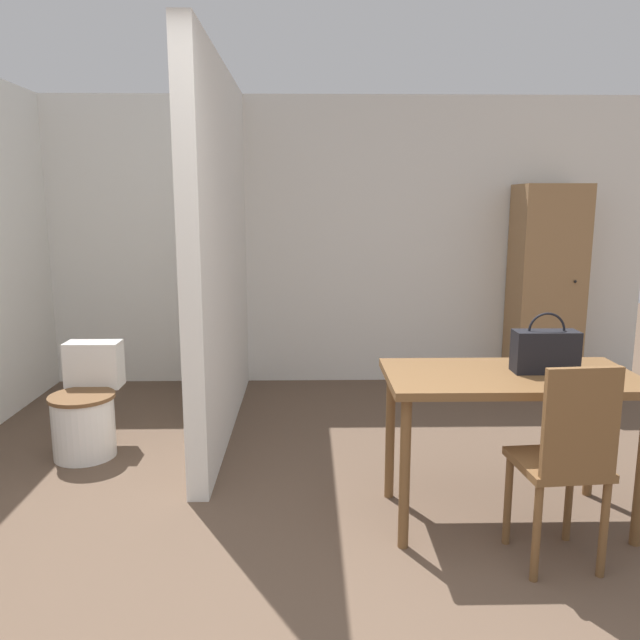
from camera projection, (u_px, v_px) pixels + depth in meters
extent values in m
cube|color=white|center=(321.00, 243.00, 5.53)|extent=(5.75, 0.12, 2.50)
cube|color=white|center=(221.00, 254.00, 4.31)|extent=(0.12, 2.35, 2.50)
cube|color=brown|center=(511.00, 377.00, 3.07)|extent=(1.23, 0.63, 0.04)
cylinder|color=brown|center=(405.00, 474.00, 2.88)|extent=(0.05, 0.05, 0.73)
cylinder|color=brown|center=(390.00, 433.00, 3.38)|extent=(0.05, 0.05, 0.73)
cylinder|color=brown|center=(592.00, 432.00, 3.40)|extent=(0.05, 0.05, 0.73)
cube|color=brown|center=(557.00, 464.00, 2.76)|extent=(0.39, 0.39, 0.04)
cube|color=brown|center=(581.00, 423.00, 2.55)|extent=(0.33, 0.06, 0.47)
cylinder|color=brown|center=(508.00, 500.00, 2.94)|extent=(0.04, 0.04, 0.44)
cylinder|color=brown|center=(569.00, 497.00, 2.97)|extent=(0.04, 0.04, 0.44)
cylinder|color=brown|center=(537.00, 533.00, 2.64)|extent=(0.04, 0.04, 0.44)
cylinder|color=brown|center=(604.00, 529.00, 2.67)|extent=(0.04, 0.04, 0.44)
cylinder|color=white|center=(84.00, 428.00, 3.96)|extent=(0.39, 0.39, 0.38)
cylinder|color=brown|center=(82.00, 397.00, 3.93)|extent=(0.41, 0.41, 0.02)
cube|color=white|center=(94.00, 364.00, 4.16)|extent=(0.36, 0.18, 0.31)
cube|color=black|center=(545.00, 352.00, 3.07)|extent=(0.31, 0.12, 0.21)
torus|color=black|center=(547.00, 331.00, 3.05)|extent=(0.18, 0.01, 0.18)
cube|color=#997047|center=(545.00, 288.00, 5.34)|extent=(0.55, 0.44, 1.75)
sphere|color=black|center=(575.00, 282.00, 5.10)|extent=(0.02, 0.02, 0.02)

